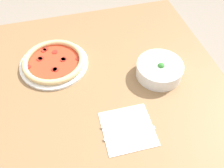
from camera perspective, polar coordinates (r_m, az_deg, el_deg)
ground_plane at (r=1.74m, az=-0.38°, el=-15.28°), size 8.00×8.00×0.00m
dining_table at (r=1.19m, az=-0.54°, el=-2.35°), size 1.09×1.03×0.74m
pizza at (r=1.20m, az=-13.17°, el=4.90°), size 0.32×0.32×0.04m
bowl at (r=1.13m, az=10.82°, el=3.41°), size 0.21×0.21×0.08m
napkin at (r=0.97m, az=3.64°, el=-10.16°), size 0.20×0.20×0.00m
fork at (r=0.98m, az=3.03°, el=-8.66°), size 0.01×0.19×0.00m
knife at (r=0.95m, az=3.58°, el=-11.38°), size 0.01×0.20×0.01m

